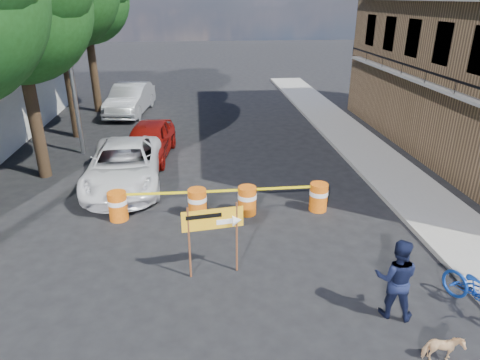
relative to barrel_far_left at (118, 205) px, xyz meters
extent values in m
plane|color=black|center=(3.50, -3.23, -0.47)|extent=(120.00, 120.00, 0.00)
cube|color=gray|center=(9.70, 2.77, -0.40)|extent=(2.40, 40.00, 0.15)
cylinder|color=#332316|center=(-3.30, 3.77, 1.91)|extent=(0.44, 0.44, 4.76)
sphere|color=#184614|center=(-3.30, 3.77, 5.48)|extent=(5.00, 5.00, 5.00)
sphere|color=#184614|center=(-4.05, 4.40, 4.80)|extent=(3.50, 3.50, 3.50)
cylinder|color=#332316|center=(-3.30, 8.77, 2.19)|extent=(0.44, 0.44, 5.32)
sphere|color=#184614|center=(-4.11, 9.45, 5.42)|extent=(3.78, 3.78, 3.78)
cylinder|color=#332316|center=(-3.30, 13.77, 1.99)|extent=(0.44, 0.44, 4.93)
sphere|color=#184614|center=(-4.02, 14.37, 4.98)|extent=(3.36, 3.36, 3.36)
cylinder|color=gray|center=(-2.50, 6.27, 3.53)|extent=(0.16, 0.16, 8.00)
cylinder|color=#C3530B|center=(0.00, 0.00, -0.02)|extent=(0.56, 0.56, 0.90)
cylinder|color=white|center=(0.00, 0.00, 0.13)|extent=(0.58, 0.58, 0.14)
cylinder|color=#C3530B|center=(2.38, -0.04, -0.02)|extent=(0.56, 0.56, 0.90)
cylinder|color=white|center=(2.38, -0.04, 0.13)|extent=(0.58, 0.58, 0.14)
cylinder|color=#C3530B|center=(3.91, -0.02, -0.02)|extent=(0.56, 0.56, 0.90)
cylinder|color=white|center=(3.91, -0.02, 0.13)|extent=(0.58, 0.58, 0.14)
cylinder|color=#C3530B|center=(6.16, 0.00, -0.02)|extent=(0.56, 0.56, 0.90)
cylinder|color=white|center=(6.16, 0.00, 0.13)|extent=(0.58, 0.58, 0.14)
cylinder|color=#592D19|center=(2.18, -3.14, 0.46)|extent=(0.05, 0.05, 1.87)
cylinder|color=#592D19|center=(3.31, -2.98, 0.46)|extent=(0.05, 0.05, 1.87)
cube|color=#EFA315|center=(2.74, -3.06, 1.03)|extent=(1.44, 0.23, 0.52)
cube|color=white|center=(3.03, -3.04, 0.94)|extent=(0.41, 0.07, 0.12)
cone|color=white|center=(3.31, -3.00, 0.94)|extent=(0.26, 0.30, 0.27)
cube|color=black|center=(2.54, -3.11, 1.14)|extent=(0.82, 0.12, 0.10)
imported|color=black|center=(6.42, -4.88, 0.43)|extent=(1.07, 0.96, 1.80)
imported|color=#E1B481|center=(6.79, -6.23, -0.18)|extent=(0.71, 0.35, 0.58)
imported|color=white|center=(-0.16, 2.63, 0.28)|extent=(2.68, 5.49, 1.50)
imported|color=maroon|center=(0.43, 5.43, 0.28)|extent=(2.29, 4.59, 1.50)
imported|color=silver|center=(-1.30, 13.01, 0.37)|extent=(2.46, 5.30, 1.68)
camera|label=1|loc=(2.48, -11.78, 5.76)|focal=32.00mm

